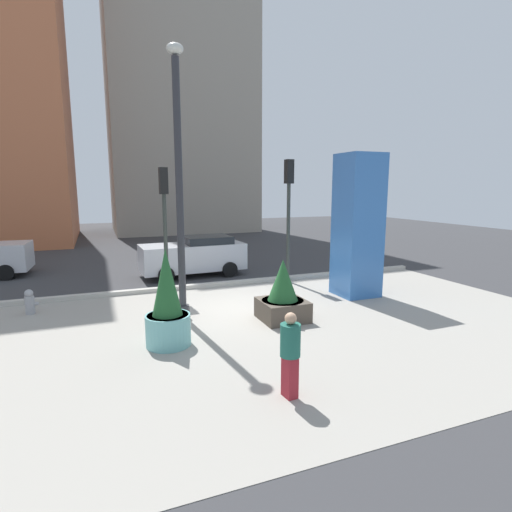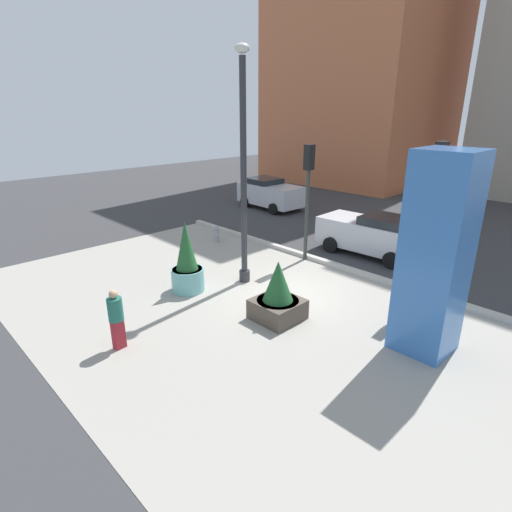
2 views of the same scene
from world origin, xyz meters
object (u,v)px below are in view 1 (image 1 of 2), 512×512
Objects in this scene: traffic_light_corner at (289,201)px; traffic_light_far_side at (164,209)px; lamp_post at (179,192)px; pedestrian_on_sidewalk at (290,351)px; art_pillar_blue at (358,226)px; potted_plant_mid_plaza at (167,307)px; potted_plant_curbside at (283,296)px; fire_hydrant at (30,302)px; car_intersection at (194,255)px.

traffic_light_far_side is (-4.72, 0.12, -0.23)m from traffic_light_corner.
pedestrian_on_sidewalk is at bearing -79.97° from lamp_post.
traffic_light_corner is (-1.31, 2.66, 0.78)m from art_pillar_blue.
art_pillar_blue is 7.31m from potted_plant_mid_plaza.
lamp_post reaches higher than potted_plant_curbside.
potted_plant_curbside is 7.45m from fire_hydrant.
potted_plant_mid_plaza is 5.44m from traffic_light_far_side.
pedestrian_on_sidewalk is at bearing -54.87° from fire_hydrant.
potted_plant_mid_plaza is 0.49× the size of traffic_light_corner.
fire_hydrant is (-3.40, 3.91, -0.57)m from potted_plant_mid_plaza.
art_pillar_blue is 1.01× the size of traffic_light_corner.
traffic_light_corner is at bearing 32.42° from lamp_post.
traffic_light_far_side is (0.79, 4.98, 2.03)m from potted_plant_mid_plaza.
art_pillar_blue is at bearing -24.79° from traffic_light_far_side.
art_pillar_blue is at bearing -9.51° from fire_hydrant.
potted_plant_mid_plaza is (-0.72, -1.83, -2.65)m from lamp_post.
fire_hydrant is 6.69m from car_intersection.
traffic_light_far_side is (0.07, 3.16, -0.62)m from lamp_post.
fire_hydrant is at bearing -173.89° from traffic_light_corner.
potted_plant_curbside is 6.73m from car_intersection.
pedestrian_on_sidewalk is at bearing -93.85° from car_intersection.
traffic_light_corner is 4.66m from car_intersection.
lamp_post is at bearing -147.58° from traffic_light_corner.
car_intersection is (-4.49, 5.15, -1.54)m from art_pillar_blue.
fire_hydrant is 0.17× the size of traffic_light_far_side.
art_pillar_blue is 3.07m from traffic_light_corner.
traffic_light_far_side is (4.19, 1.07, 2.59)m from fire_hydrant.
traffic_light_far_side is at bearing 178.58° from traffic_light_corner.
art_pillar_blue is at bearing 23.25° from potted_plant_curbside.
car_intersection is at bearing 142.07° from traffic_light_corner.
lamp_post reaches higher than fire_hydrant.
traffic_light_corner reaches higher than fire_hydrant.
art_pillar_blue is at bearing 46.09° from pedestrian_on_sidewalk.
potted_plant_curbside is (2.59, -1.13, -2.88)m from lamp_post.
lamp_post is 6.22m from art_pillar_blue.
pedestrian_on_sidewalk is (-1.70, -3.90, 0.16)m from potted_plant_curbside.
lamp_post is at bearing -91.27° from traffic_light_far_side.
potted_plant_mid_plaza is 0.54× the size of car_intersection.
art_pillar_blue is 3.06× the size of pedestrian_on_sidewalk.
art_pillar_blue is 1.10× the size of traffic_light_far_side.
potted_plant_curbside is 4.26m from pedestrian_on_sidewalk.
traffic_light_corner is at bearing -37.93° from car_intersection.
potted_plant_curbside is (3.31, 0.70, -0.23)m from potted_plant_mid_plaza.
art_pillar_blue is 6.42× the size of fire_hydrant.
traffic_light_corner is at bearing 62.25° from potted_plant_curbside.
traffic_light_corner is 4.72m from traffic_light_far_side.
potted_plant_curbside is 5.33m from traffic_light_corner.
lamp_post is 1.68× the size of traffic_light_far_side.
art_pillar_blue reaches higher than potted_plant_curbside.
potted_plant_mid_plaza is 3.39m from potted_plant_curbside.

